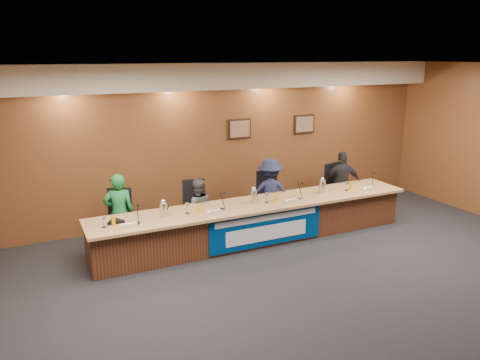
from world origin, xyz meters
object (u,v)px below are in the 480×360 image
object	(u,v)px
panelist_a	(119,213)
carafe_mid	(254,197)
office_chair_a	(119,224)
carafe_left	(163,210)
banner	(267,228)
office_chair_b	(196,213)
dais_body	(256,223)
carafe_right	(322,187)
office_chair_d	(338,191)
office_chair_c	(267,202)
panelist_d	(342,183)
panelist_c	(270,193)
speakerphone	(115,221)
panelist_b	(197,209)

from	to	relation	value
panelist_a	carafe_mid	size ratio (longest dim) A/B	5.70
office_chair_a	carafe_left	xyz separation A→B (m)	(0.61, -0.71, 0.39)
banner	office_chair_a	distance (m)	2.60
office_chair_b	carafe_mid	bearing A→B (deg)	-26.30
dais_body	office_chair_a	bearing A→B (deg)	164.50
panelist_a	carafe_left	distance (m)	0.88
banner	office_chair_b	world-z (taller)	banner
dais_body	carafe_right	bearing A→B (deg)	-1.77
panelist_a	office_chair_d	distance (m)	4.73
dais_body	office_chair_c	distance (m)	0.90
panelist_a	carafe_mid	distance (m)	2.38
panelist_d	carafe_right	size ratio (longest dim) A/B	5.44
dais_body	carafe_left	xyz separation A→B (m)	(-1.76, -0.06, 0.52)
panelist_c	panelist_d	bearing A→B (deg)	-160.28
banner	office_chair_c	world-z (taller)	banner
panelist_d	speakerphone	bearing A→B (deg)	29.39
office_chair_d	panelist_a	bearing A→B (deg)	166.27
banner	carafe_left	xyz separation A→B (m)	(-1.76, 0.36, 0.49)
banner	office_chair_d	world-z (taller)	banner
panelist_a	office_chair_b	world-z (taller)	panelist_a
office_chair_d	panelist_b	bearing A→B (deg)	166.79
panelist_c	office_chair_a	distance (m)	2.97
panelist_b	carafe_right	bearing A→B (deg)	178.97
banner	panelist_a	xyz separation A→B (m)	(-2.37, 0.97, 0.33)
panelist_b	office_chair_a	world-z (taller)	panelist_b
panelist_c	panelist_d	size ratio (longest dim) A/B	1.01
carafe_left	carafe_mid	world-z (taller)	carafe_mid
office_chair_c	carafe_mid	xyz separation A→B (m)	(-0.67, -0.69, 0.39)
panelist_b	speakerphone	distance (m)	1.71
dais_body	panelist_b	size ratio (longest dim) A/B	5.18
panelist_b	office_chair_d	world-z (taller)	panelist_b
banner	carafe_mid	size ratio (longest dim) A/B	8.85
office_chair_c	carafe_mid	world-z (taller)	carafe_mid
office_chair_a	panelist_c	bearing A→B (deg)	18.49
banner	speakerphone	size ratio (longest dim) A/B	6.88
panelist_d	office_chair_d	world-z (taller)	panelist_d
panelist_d	carafe_mid	bearing A→B (deg)	36.64
panelist_a	speakerphone	distance (m)	0.58
carafe_right	speakerphone	xyz separation A→B (m)	(-3.95, 0.05, -0.10)
office_chair_b	panelist_c	bearing A→B (deg)	8.61
banner	carafe_right	world-z (taller)	carafe_right
dais_body	panelist_a	xyz separation A→B (m)	(-2.37, 0.56, 0.36)
office_chair_c	panelist_b	bearing A→B (deg)	-154.12
dais_body	office_chair_a	size ratio (longest dim) A/B	12.50
panelist_d	carafe_left	bearing A→B (deg)	31.42
panelist_b	banner	bearing A→B (deg)	147.42
office_chair_d	dais_body	bearing A→B (deg)	-179.31
office_chair_a	carafe_right	world-z (taller)	carafe_right
panelist_d	panelist_b	bearing A→B (deg)	22.92
office_chair_a	office_chair_d	world-z (taller)	same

